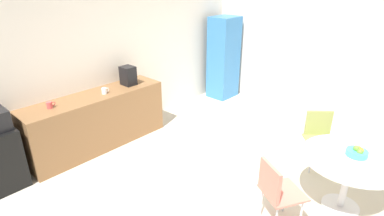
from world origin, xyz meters
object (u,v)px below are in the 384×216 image
(chair_coral, at_px, (276,188))
(fruit_bowl, at_px, (357,152))
(locker_cabinet, at_px, (224,58))
(round_table, at_px, (349,167))
(mug_white, at_px, (104,91))
(mug_green, at_px, (133,79))
(coffee_maker, at_px, (128,76))
(chair_olive, at_px, (319,133))
(mug_red, at_px, (50,105))

(chair_coral, xyz_separation_m, fruit_bowl, (0.92, -0.50, 0.25))
(locker_cabinet, xyz_separation_m, round_table, (-2.03, -3.41, -0.31))
(locker_cabinet, bearing_deg, mug_white, 179.46)
(mug_green, bearing_deg, coffee_maker, -153.68)
(mug_green, height_order, coffee_maker, coffee_maker)
(round_table, distance_m, mug_green, 3.62)
(round_table, distance_m, coffee_maker, 3.58)
(fruit_bowl, bearing_deg, mug_white, 107.73)
(chair_coral, xyz_separation_m, mug_white, (-0.19, 2.97, 0.43))
(chair_coral, bearing_deg, mug_green, 81.29)
(chair_coral, relative_size, chair_olive, 1.00)
(chair_olive, height_order, mug_red, mug_red)
(chair_olive, xyz_separation_m, mug_red, (-2.61, 2.87, 0.43))
(fruit_bowl, bearing_deg, mug_green, 97.02)
(locker_cabinet, xyz_separation_m, mug_white, (-3.06, 0.03, 0.04))
(round_table, bearing_deg, mug_green, 95.88)
(mug_green, bearing_deg, mug_red, -177.26)
(locker_cabinet, xyz_separation_m, coffee_maker, (-2.54, 0.10, 0.16))
(chair_coral, distance_m, chair_olive, 1.58)
(round_table, distance_m, fruit_bowl, 0.20)
(chair_olive, bearing_deg, mug_green, 110.45)
(mug_red, bearing_deg, locker_cabinet, -1.43)
(chair_coral, height_order, mug_red, mug_red)
(fruit_bowl, relative_size, mug_green, 1.85)
(chair_olive, distance_m, coffee_maker, 3.17)
(round_table, xyz_separation_m, chair_olive, (0.73, 0.64, -0.07))
(coffee_maker, bearing_deg, mug_green, 26.32)
(coffee_maker, bearing_deg, locker_cabinet, -2.26)
(mug_green, bearing_deg, chair_coral, -98.71)
(mug_red, bearing_deg, chair_olive, -47.71)
(round_table, height_order, mug_white, mug_white)
(mug_green, height_order, mug_red, same)
(coffee_maker, bearing_deg, chair_olive, -66.69)
(locker_cabinet, height_order, mug_green, locker_cabinet)
(round_table, xyz_separation_m, chair_coral, (-0.84, 0.48, -0.07))
(locker_cabinet, relative_size, coffee_maker, 5.65)
(mug_white, distance_m, coffee_maker, 0.54)
(chair_olive, distance_m, mug_white, 3.34)
(round_table, distance_m, chair_coral, 0.97)
(chair_olive, height_order, mug_green, mug_green)
(locker_cabinet, relative_size, round_table, 1.64)
(fruit_bowl, distance_m, mug_red, 4.05)
(chair_olive, bearing_deg, chair_coral, -174.06)
(round_table, relative_size, chair_coral, 1.33)
(mug_white, relative_size, mug_green, 1.00)
(locker_cabinet, distance_m, coffee_maker, 2.54)
(fruit_bowl, bearing_deg, mug_red, 118.96)
(round_table, relative_size, mug_white, 8.56)
(chair_olive, xyz_separation_m, mug_green, (-1.10, 2.94, 0.43))
(chair_coral, relative_size, mug_red, 6.43)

